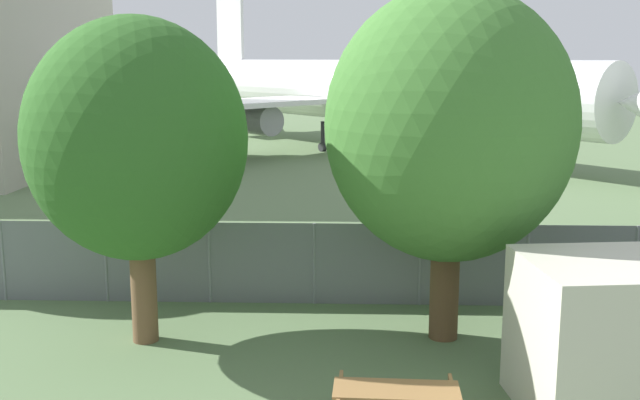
{
  "coord_description": "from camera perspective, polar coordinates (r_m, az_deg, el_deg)",
  "views": [
    {
      "loc": [
        0.77,
        -6.77,
        5.88
      ],
      "look_at": [
        0.03,
        13.65,
        2.0
      ],
      "focal_mm": 42.0,
      "sensor_mm": 36.0,
      "label": 1
    }
  ],
  "objects": [
    {
      "name": "tree_behind_benches",
      "position": [
        15.54,
        -13.78,
        4.45
      ],
      "size": [
        4.47,
        4.47,
        6.74
      ],
      "color": "brown",
      "rests_on": "ground"
    },
    {
      "name": "perimeter_fence",
      "position": [
        18.1,
        -0.44,
        -4.88
      ],
      "size": [
        56.07,
        0.07,
        2.0
      ],
      "color": "slate",
      "rests_on": "ground"
    },
    {
      "name": "airplane",
      "position": [
        48.38,
        3.29,
        8.27
      ],
      "size": [
        30.89,
        34.37,
        11.59
      ],
      "rotation": [
        0.0,
        0.0,
        -0.85
      ],
      "color": "white",
      "rests_on": "ground"
    },
    {
      "name": "tree_near_hangar",
      "position": [
        15.47,
        9.85,
        5.59
      ],
      "size": [
        5.09,
        5.09,
        7.35
      ],
      "color": "brown",
      "rests_on": "ground"
    }
  ]
}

